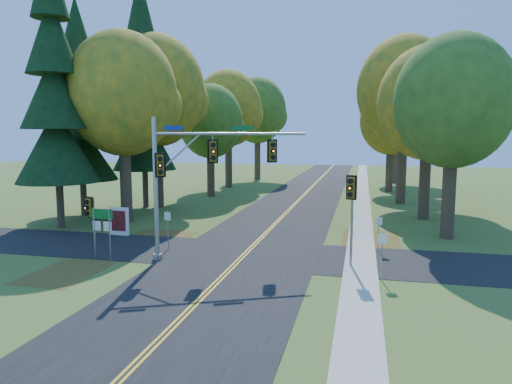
% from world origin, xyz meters
% --- Properties ---
extents(ground, '(160.00, 160.00, 0.00)m').
position_xyz_m(ground, '(0.00, 0.00, 0.00)').
color(ground, '#446021').
rests_on(ground, ground).
extents(road_main, '(8.00, 160.00, 0.02)m').
position_xyz_m(road_main, '(0.00, 0.00, 0.01)').
color(road_main, black).
rests_on(road_main, ground).
extents(road_cross, '(60.00, 6.00, 0.02)m').
position_xyz_m(road_cross, '(0.00, 2.00, 0.01)').
color(road_cross, black).
rests_on(road_cross, ground).
extents(centerline_left, '(0.10, 160.00, 0.01)m').
position_xyz_m(centerline_left, '(-0.10, 0.00, 0.03)').
color(centerline_left, gold).
rests_on(centerline_left, road_main).
extents(centerline_right, '(0.10, 160.00, 0.01)m').
position_xyz_m(centerline_right, '(0.10, 0.00, 0.03)').
color(centerline_right, gold).
rests_on(centerline_right, road_main).
extents(sidewalk_east, '(1.60, 160.00, 0.06)m').
position_xyz_m(sidewalk_east, '(6.20, 0.00, 0.03)').
color(sidewalk_east, '#9E998E').
rests_on(sidewalk_east, ground).
extents(leaf_patch_w_near, '(4.00, 6.00, 0.00)m').
position_xyz_m(leaf_patch_w_near, '(-6.50, 4.00, 0.01)').
color(leaf_patch_w_near, brown).
rests_on(leaf_patch_w_near, ground).
extents(leaf_patch_e, '(3.50, 8.00, 0.00)m').
position_xyz_m(leaf_patch_e, '(6.80, 6.00, 0.01)').
color(leaf_patch_e, brown).
rests_on(leaf_patch_e, ground).
extents(leaf_patch_w_far, '(3.00, 5.00, 0.00)m').
position_xyz_m(leaf_patch_w_far, '(-7.50, -3.00, 0.01)').
color(leaf_patch_w_far, brown).
rests_on(leaf_patch_w_far, ground).
extents(tree_w_a, '(8.00, 8.00, 14.15)m').
position_xyz_m(tree_w_a, '(-11.13, 9.38, 9.49)').
color(tree_w_a, '#38281C').
rests_on(tree_w_a, ground).
extents(tree_e_a, '(7.20, 7.20, 12.73)m').
position_xyz_m(tree_e_a, '(11.57, 8.77, 8.53)').
color(tree_e_a, '#38281C').
rests_on(tree_e_a, ground).
extents(tree_w_b, '(8.60, 8.60, 15.38)m').
position_xyz_m(tree_w_b, '(-11.72, 16.29, 10.37)').
color(tree_w_b, '#38281C').
rests_on(tree_w_b, ground).
extents(tree_e_b, '(7.60, 7.60, 13.33)m').
position_xyz_m(tree_e_b, '(10.97, 15.58, 8.90)').
color(tree_e_b, '#38281C').
rests_on(tree_e_b, ground).
extents(tree_w_c, '(6.80, 6.80, 11.91)m').
position_xyz_m(tree_w_c, '(-9.54, 24.47, 7.94)').
color(tree_w_c, '#38281C').
rests_on(tree_w_c, ground).
extents(tree_e_c, '(8.80, 8.80, 15.79)m').
position_xyz_m(tree_e_c, '(9.88, 23.69, 10.66)').
color(tree_e_c, '#38281C').
rests_on(tree_e_c, ground).
extents(tree_w_d, '(8.20, 8.20, 14.56)m').
position_xyz_m(tree_w_d, '(-10.13, 33.18, 9.78)').
color(tree_w_d, '#38281C').
rests_on(tree_w_d, ground).
extents(tree_e_d, '(7.00, 7.00, 12.32)m').
position_xyz_m(tree_e_d, '(9.26, 32.87, 8.24)').
color(tree_e_d, '#38281C').
rests_on(tree_e_d, ground).
extents(tree_w_e, '(8.40, 8.40, 14.97)m').
position_xyz_m(tree_w_e, '(-8.92, 44.09, 10.07)').
color(tree_w_e, '#38281C').
rests_on(tree_w_e, ground).
extents(tree_e_e, '(7.80, 7.80, 13.74)m').
position_xyz_m(tree_e_e, '(10.47, 43.58, 9.19)').
color(tree_e_e, '#38281C').
rests_on(tree_e_e, ground).
extents(pine_a, '(5.60, 5.60, 19.48)m').
position_xyz_m(pine_a, '(-14.50, 6.00, 9.18)').
color(pine_a, '#38281C').
rests_on(pine_a, ground).
extents(pine_b, '(5.60, 5.60, 17.31)m').
position_xyz_m(pine_b, '(-16.00, 11.00, 8.16)').
color(pine_b, '#38281C').
rests_on(pine_b, ground).
extents(pine_c, '(5.60, 5.60, 20.56)m').
position_xyz_m(pine_c, '(-13.00, 16.00, 9.69)').
color(pine_c, '#38281C').
rests_on(pine_c, ground).
extents(traffic_mast, '(7.52, 3.74, 7.43)m').
position_xyz_m(traffic_mast, '(-2.34, 0.56, 4.78)').
color(traffic_mast, '#979B9F').
rests_on(traffic_mast, ground).
extents(east_signal_pole, '(0.52, 0.62, 4.59)m').
position_xyz_m(east_signal_pole, '(5.67, 0.72, 3.48)').
color(east_signal_pole, gray).
rests_on(east_signal_pole, ground).
extents(ped_signal_pole, '(0.49, 0.59, 3.24)m').
position_xyz_m(ped_signal_pole, '(-8.07, -0.19, 2.41)').
color(ped_signal_pole, gray).
rests_on(ped_signal_pole, ground).
extents(route_sign_cluster, '(1.29, 0.14, 2.77)m').
position_xyz_m(route_sign_cluster, '(-7.01, -0.81, 1.95)').
color(route_sign_cluster, gray).
rests_on(route_sign_cluster, ground).
extents(info_kiosk, '(1.34, 0.27, 1.85)m').
position_xyz_m(info_kiosk, '(-9.22, 4.72, 0.92)').
color(info_kiosk, silver).
rests_on(info_kiosk, ground).
extents(reg_sign_e_north, '(0.38, 0.08, 2.01)m').
position_xyz_m(reg_sign_e_north, '(7.14, 4.25, 1.37)').
color(reg_sign_e_north, gray).
rests_on(reg_sign_e_north, ground).
extents(reg_sign_e_south, '(0.42, 0.13, 2.21)m').
position_xyz_m(reg_sign_e_south, '(7.12, -1.01, 1.51)').
color(reg_sign_e_south, gray).
rests_on(reg_sign_e_south, ground).
extents(reg_sign_w, '(0.42, 0.12, 2.23)m').
position_xyz_m(reg_sign_w, '(-4.58, 1.99, 1.52)').
color(reg_sign_w, gray).
rests_on(reg_sign_w, ground).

